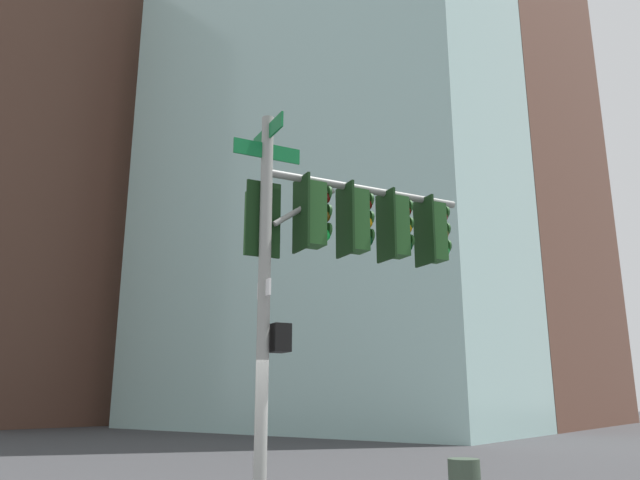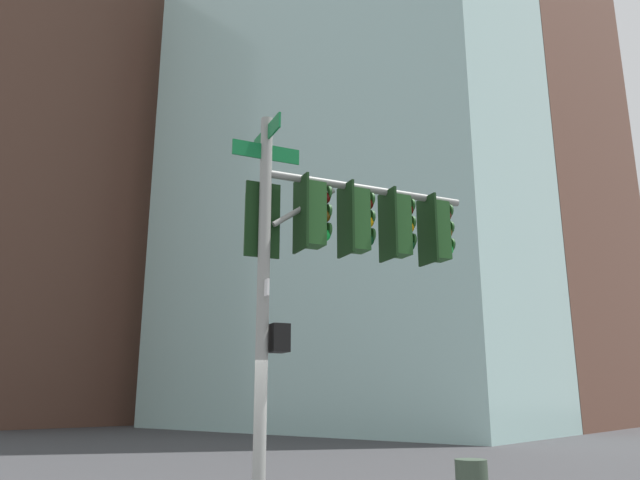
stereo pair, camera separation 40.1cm
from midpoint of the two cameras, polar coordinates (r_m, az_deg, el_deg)
signal_pole_assembly at (r=9.63m, az=0.35°, el=0.10°), size 2.12×3.72×6.17m
building_brick_nearside at (r=59.57m, az=10.87°, el=12.48°), size 22.65×21.28×57.27m
building_brick_farside at (r=73.27m, az=3.64°, el=3.90°), size 20.93×14.28×49.85m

